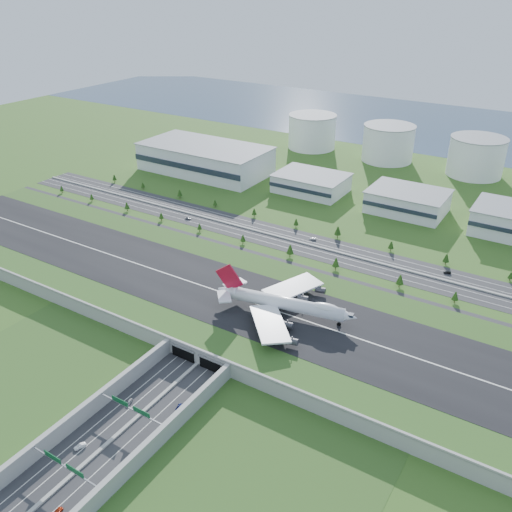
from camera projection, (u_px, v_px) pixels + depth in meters
The scene contains 22 objects.
ground at pixel (253, 315), 300.56m from camera, with size 1200.00×1200.00×0.00m, color #285B1C.
airfield_deck at pixel (252, 309), 298.59m from camera, with size 520.00×100.00×9.20m.
underpass_road at pixel (125, 422), 224.21m from camera, with size 38.80×120.40×8.00m.
sign_gantry_near at pixel (131, 409), 225.87m from camera, with size 38.70×0.70×9.80m.
sign_gantry_far at pixel (64, 467), 199.55m from camera, with size 38.70×0.70×9.80m.
north_expressway at pixel (326, 250), 371.98m from camera, with size 560.00×36.00×0.12m, color #28282B.
tree_row at pixel (345, 249), 363.10m from camera, with size 501.62×48.73×8.50m.
hangar_west at pixel (205, 159), 513.65m from camera, with size 120.00×60.00×25.00m, color silver.
hangar_mid_a at pixel (311, 183), 468.12m from camera, with size 58.00×42.00×15.00m, color silver.
hangar_mid_b at pixel (407, 202), 427.78m from camera, with size 58.00×42.00×17.00m, color silver.
fuel_tank_a at pixel (312, 132), 581.88m from camera, with size 50.00×50.00×35.00m, color white.
fuel_tank_b at pixel (388, 143), 542.00m from camera, with size 50.00×50.00×35.00m, color white.
fuel_tank_c at pixel (476, 157), 502.12m from camera, with size 50.00×50.00×35.00m, color white.
bay_water at pixel (462, 129), 661.51m from camera, with size 1200.00×260.00×0.06m, color #324760.
boeing_747 at pixel (285, 303), 284.14m from camera, with size 77.45×72.57×24.14m.
car_0 at pixel (129, 402), 238.42m from camera, with size 1.77×4.39×1.50m, color #B4B3B8.
car_1 at pixel (80, 446), 216.10m from camera, with size 1.69×4.84×1.60m, color white.
car_2 at pixel (179, 407), 235.67m from camera, with size 2.37×5.14×1.43m, color #0E1546.
car_3 at pixel (57, 512), 189.73m from camera, with size 2.03×5.01×1.45m, color #B32B10.
car_4 at pixel (188, 218), 417.32m from camera, with size 1.95×4.83×1.65m, color slate.
car_5 at pixel (447, 272), 341.81m from camera, with size 1.58×4.53×1.49m, color black.
car_7 at pixel (313, 239), 385.29m from camera, with size 2.03×5.00×1.45m, color white.
Camera 1 is at (134.57, -212.06, 168.37)m, focal length 38.00 mm.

